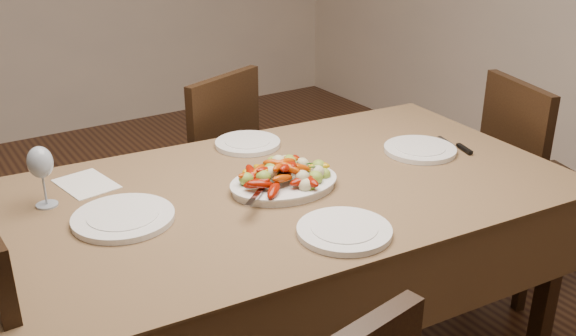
% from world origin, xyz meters
% --- Properties ---
extents(dining_table, '(1.92, 1.19, 0.76)m').
position_xyz_m(dining_table, '(0.21, -0.08, 0.38)').
color(dining_table, brown).
rests_on(dining_table, ground).
extents(chair_far, '(0.55, 0.55, 0.95)m').
position_xyz_m(chair_far, '(0.27, 0.78, 0.47)').
color(chair_far, black).
rests_on(chair_far, ground).
extents(chair_right, '(0.52, 0.52, 0.95)m').
position_xyz_m(chair_right, '(1.46, -0.18, 0.47)').
color(chair_right, black).
rests_on(chair_right, ground).
extents(serving_platter, '(0.37, 0.29, 0.02)m').
position_xyz_m(serving_platter, '(0.18, -0.10, 0.77)').
color(serving_platter, white).
rests_on(serving_platter, dining_table).
extents(roasted_vegetables, '(0.30, 0.22, 0.09)m').
position_xyz_m(roasted_vegetables, '(0.18, -0.10, 0.83)').
color(roasted_vegetables, '#790F02').
rests_on(roasted_vegetables, serving_platter).
extents(serving_spoon, '(0.24, 0.24, 0.03)m').
position_xyz_m(serving_spoon, '(0.11, -0.13, 0.81)').
color(serving_spoon, '#9EA0A8').
rests_on(serving_spoon, serving_platter).
extents(plate_left, '(0.30, 0.30, 0.02)m').
position_xyz_m(plate_left, '(-0.33, -0.03, 0.77)').
color(plate_left, white).
rests_on(plate_left, dining_table).
extents(plate_right, '(0.26, 0.26, 0.02)m').
position_xyz_m(plate_right, '(0.77, -0.10, 0.77)').
color(plate_right, white).
rests_on(plate_right, dining_table).
extents(plate_far, '(0.25, 0.25, 0.02)m').
position_xyz_m(plate_far, '(0.27, 0.30, 0.77)').
color(plate_far, white).
rests_on(plate_far, dining_table).
extents(plate_near, '(0.27, 0.27, 0.02)m').
position_xyz_m(plate_near, '(0.16, -0.44, 0.77)').
color(plate_near, white).
rests_on(plate_near, dining_table).
extents(wine_glass, '(0.08, 0.08, 0.20)m').
position_xyz_m(wine_glass, '(-0.49, 0.19, 0.86)').
color(wine_glass, '#8C99A5').
rests_on(wine_glass, dining_table).
extents(menu_card, '(0.18, 0.23, 0.00)m').
position_xyz_m(menu_card, '(-0.35, 0.28, 0.76)').
color(menu_card, silver).
rests_on(menu_card, dining_table).
extents(table_knife, '(0.07, 0.20, 0.01)m').
position_xyz_m(table_knife, '(0.92, -0.14, 0.76)').
color(table_knife, '#9EA0A8').
rests_on(table_knife, dining_table).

